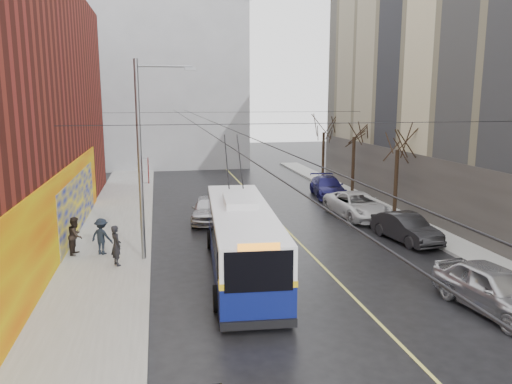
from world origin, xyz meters
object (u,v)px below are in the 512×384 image
(tree_far, at_px, (324,124))
(following_car, at_px, (208,209))
(streetlight_pole, at_px, (143,156))
(pedestrian_b, at_px, (76,236))
(parked_car_d, at_px, (328,187))
(trolleybus, at_px, (242,238))
(parked_car_c, at_px, (357,205))
(parked_car_b, at_px, (406,228))
(tree_near, at_px, (398,137))
(parked_car_a, at_px, (494,289))
(pedestrian_a, at_px, (116,245))
(pedestrian_c, at_px, (102,236))
(tree_mid, at_px, (354,127))

(tree_far, relative_size, following_car, 1.46)
(streetlight_pole, relative_size, following_car, 2.00)
(streetlight_pole, bearing_deg, pedestrian_b, 158.57)
(streetlight_pole, distance_m, tree_far, 25.09)
(parked_car_d, xyz_separation_m, following_car, (-9.67, -5.94, 0.02))
(streetlight_pole, distance_m, pedestrian_b, 5.18)
(trolleybus, distance_m, parked_car_c, 12.25)
(parked_car_b, bearing_deg, tree_far, 75.54)
(trolleybus, bearing_deg, parked_car_c, 48.48)
(streetlight_pole, height_order, tree_far, streetlight_pole)
(tree_near, height_order, pedestrian_b, tree_near)
(parked_car_a, bearing_deg, parked_car_d, 79.12)
(parked_car_b, distance_m, pedestrian_b, 16.43)
(parked_car_a, xyz_separation_m, pedestrian_b, (-15.21, 9.19, 0.21))
(pedestrian_a, bearing_deg, following_car, -56.19)
(parked_car_a, bearing_deg, pedestrian_c, 139.88)
(tree_mid, height_order, pedestrian_c, tree_mid)
(tree_near, xyz_separation_m, pedestrian_b, (-18.41, -4.71, -3.93))
(streetlight_pole, bearing_deg, tree_mid, 40.65)
(pedestrian_a, height_order, pedestrian_b, pedestrian_a)
(tree_far, height_order, pedestrian_c, tree_far)
(tree_far, relative_size, trolleybus, 0.56)
(streetlight_pole, xyz_separation_m, pedestrian_b, (-3.28, 1.29, -3.81))
(tree_far, bearing_deg, pedestrian_b, -134.54)
(parked_car_d, bearing_deg, tree_near, -67.01)
(tree_far, relative_size, pedestrian_c, 3.83)
(parked_car_d, distance_m, pedestrian_c, 19.32)
(parked_car_a, xyz_separation_m, parked_car_c, (0.78, 14.10, -0.05))
(pedestrian_c, bearing_deg, tree_mid, -114.65)
(following_car, height_order, pedestrian_c, pedestrian_c)
(tree_mid, relative_size, tree_far, 1.02)
(tree_near, bearing_deg, parked_car_b, -110.65)
(parked_car_a, height_order, following_car, parked_car_a)
(parked_car_c, bearing_deg, following_car, 170.77)
(parked_car_b, distance_m, parked_car_d, 12.25)
(streetlight_pole, bearing_deg, trolleybus, -30.63)
(tree_mid, height_order, trolleybus, tree_mid)
(tree_mid, relative_size, pedestrian_c, 3.89)
(parked_car_d, xyz_separation_m, pedestrian_a, (-14.43, -13.67, 0.29))
(tree_far, xyz_separation_m, pedestrian_a, (-16.43, -20.73, -4.10))
(tree_mid, xyz_separation_m, parked_car_c, (-2.42, -6.81, -4.48))
(pedestrian_a, distance_m, pedestrian_c, 1.93)
(pedestrian_c, bearing_deg, parked_car_a, 178.03)
(tree_mid, height_order, pedestrian_b, tree_mid)
(trolleybus, height_order, pedestrian_b, trolleybus)
(following_car, distance_m, pedestrian_c, 8.15)
(parked_car_b, bearing_deg, pedestrian_a, 177.08)
(streetlight_pole, height_order, pedestrian_a, streetlight_pole)
(tree_far, bearing_deg, tree_near, -90.00)
(tree_far, bearing_deg, parked_car_d, -105.82)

